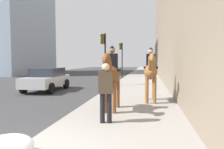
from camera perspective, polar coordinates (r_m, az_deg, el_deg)
name	(u,v)px	position (r m, az deg, el deg)	size (l,w,h in m)	color
mounted_horse_near	(111,74)	(7.38, -0.15, 0.06)	(2.15, 0.60, 2.32)	brown
mounted_horse_far	(151,71)	(9.12, 10.48, 0.93)	(2.15, 0.62, 2.36)	brown
pedestrian_greeting	(106,89)	(5.94, -1.70, -3.92)	(0.30, 0.42, 1.70)	black
car_near_lane	(47,79)	(13.90, -17.28, -1.09)	(3.97, 2.01, 1.44)	#B7BABF
traffic_light_near_curb	(104,51)	(15.03, -2.19, 6.34)	(0.20, 0.44, 3.84)	black
traffic_light_far_curb	(121,54)	(23.74, 2.56, 5.50)	(0.20, 0.44, 3.92)	black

